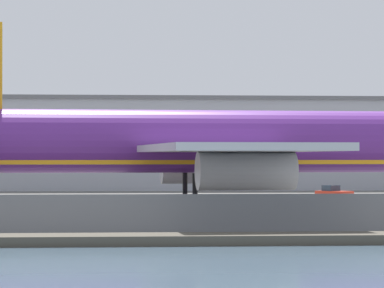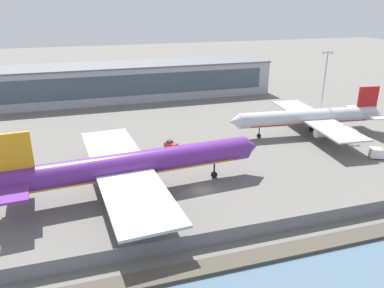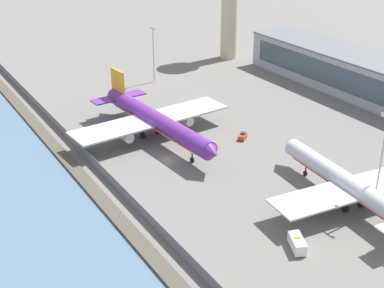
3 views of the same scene
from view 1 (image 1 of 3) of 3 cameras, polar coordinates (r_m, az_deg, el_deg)
cargo_jet_purple at (r=79.87m, az=1.54°, el=-0.01°), size 50.02×43.35×13.75m
baggage_tug at (r=100.70m, az=7.22°, el=-2.66°), size 3.21×3.52×1.80m
terminal_building at (r=151.58m, az=2.46°, el=0.01°), size 101.06×18.37×12.13m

